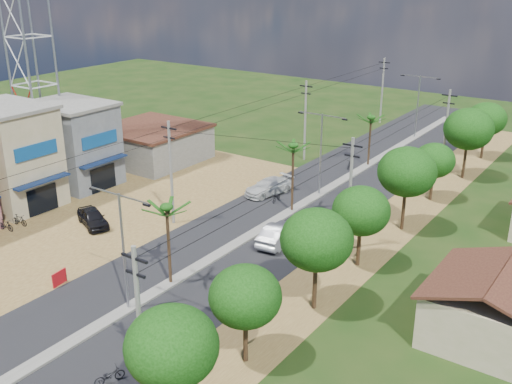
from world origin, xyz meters
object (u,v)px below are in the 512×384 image
car_silver_mid (279,234)px  car_white_far (269,187)px  car_parked_dark (93,218)px  roadside_sign (59,278)px  moto_rider_east (109,376)px

car_silver_mid → car_white_far: size_ratio=0.96×
car_parked_dark → roadside_sign: (5.95, -8.11, -0.21)m
car_silver_mid → moto_rider_east: size_ratio=2.95×
car_silver_mid → moto_rider_east: car_silver_mid is taller
car_silver_mid → moto_rider_east: (1.93, -19.47, -0.38)m
car_parked_dark → car_silver_mid: bearing=-44.4°
car_silver_mid → car_parked_dark: (-14.78, -6.15, -0.08)m
car_white_far → moto_rider_east: 29.43m
car_parked_dark → roadside_sign: car_parked_dark is taller
car_white_far → moto_rider_east: (8.69, -28.12, -0.31)m
car_white_far → car_silver_mid: bearing=-37.3°
car_silver_mid → car_parked_dark: car_silver_mid is taller
car_silver_mid → roadside_sign: 16.77m
roadside_sign → car_parked_dark: bearing=118.3°
car_parked_dark → moto_rider_east: 21.37m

